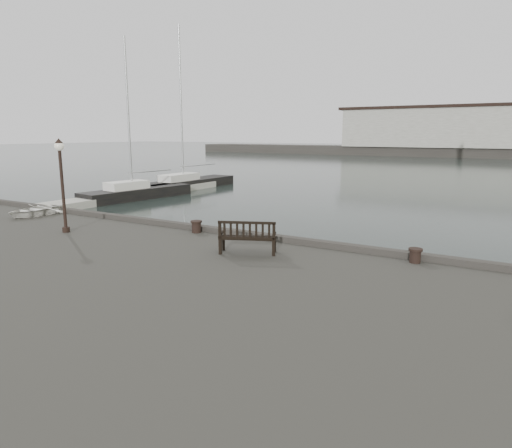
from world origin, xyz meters
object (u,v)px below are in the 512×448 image
at_px(bollard_left, 196,227).
at_px(yacht_b, 188,186).
at_px(yacht_c, 137,195).
at_px(bollard_right, 415,256).
at_px(lamp_post, 61,173).
at_px(bench, 248,243).
at_px(dinghy, 34,210).

bearing_deg(bollard_left, yacht_b, 129.90).
bearing_deg(yacht_c, bollard_right, -21.74).
bearing_deg(lamp_post, bench, 6.69).
distance_m(yacht_b, yacht_c, 7.13).
bearing_deg(bollard_right, lamp_post, -168.60).
height_order(bollard_right, yacht_b, yacht_b).
relative_size(lamp_post, yacht_c, 0.26).
height_order(bench, yacht_b, yacht_b).
bearing_deg(yacht_b, lamp_post, -58.99).
xyz_separation_m(bollard_right, lamp_post, (-11.15, -2.25, 1.85)).
bearing_deg(lamp_post, yacht_b, 119.98).
relative_size(bollard_left, dinghy, 0.18).
relative_size(bollard_right, dinghy, 0.17).
distance_m(bollard_right, dinghy, 15.06).
xyz_separation_m(bench, lamp_post, (-6.87, -0.81, 1.75)).
bearing_deg(yacht_c, bollard_left, -31.70).
bearing_deg(lamp_post, bollard_left, 29.95).
height_order(bench, lamp_post, lamp_post).
height_order(bench, dinghy, bench).
height_order(bollard_left, dinghy, dinghy).
relative_size(bollard_right, yacht_c, 0.03).
distance_m(bench, bollard_right, 4.52).
bearing_deg(bollard_left, dinghy, -173.90).
distance_m(bench, yacht_b, 29.21).
distance_m(bollard_left, dinghy, 7.83).
relative_size(lamp_post, dinghy, 1.40).
height_order(lamp_post, yacht_c, yacht_c).
height_order(bollard_right, dinghy, dinghy).
distance_m(lamp_post, dinghy, 4.51).
relative_size(bollard_right, lamp_post, 0.12).
relative_size(bollard_left, bollard_right, 1.08).
bearing_deg(bollard_left, bench, -25.93).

